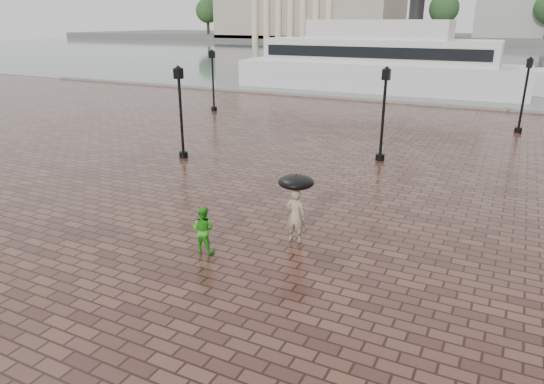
{
  "coord_description": "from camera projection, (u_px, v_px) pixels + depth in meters",
  "views": [
    {
      "loc": [
        8.65,
        -9.14,
        6.56
      ],
      "look_at": [
        2.13,
        3.81,
        1.4
      ],
      "focal_mm": 32.0,
      "sensor_mm": 36.0,
      "label": 1
    }
  ],
  "objects": [
    {
      "name": "harbour_water",
      "position": [
        473.0,
        57.0,
        90.98
      ],
      "size": [
        240.0,
        240.0,
        0.0
      ],
      "primitive_type": "plane",
      "color": "#4C585C",
      "rests_on": "ground"
    },
    {
      "name": "quay_edge",
      "position": [
        401.0,
        103.0,
        40.49
      ],
      "size": [
        80.0,
        0.6,
        0.3
      ],
      "primitive_type": "cube",
      "color": "slate",
      "rests_on": "ground"
    },
    {
      "name": "street_lamps",
      "position": [
        322.0,
        97.0,
        28.14
      ],
      "size": [
        21.44,
        14.44,
        4.4
      ],
      "color": "black",
      "rests_on": "ground"
    },
    {
      "name": "umbrella",
      "position": [
        296.0,
        182.0,
        14.61
      ],
      "size": [
        1.1,
        1.1,
        1.15
      ],
      "color": "black",
      "rests_on": "ground"
    },
    {
      "name": "ferry_near",
      "position": [
        377.0,
        62.0,
        47.26
      ],
      "size": [
        27.55,
        6.9,
        9.01
      ],
      "rotation": [
        0.0,
        0.0,
        0.01
      ],
      "color": "silver",
      "rests_on": "ground"
    },
    {
      "name": "child_pedestrian",
      "position": [
        203.0,
        230.0,
        14.3
      ],
      "size": [
        0.75,
        0.61,
        1.45
      ],
      "primitive_type": "imported",
      "rotation": [
        0.0,
        0.0,
        3.24
      ],
      "color": "green",
      "rests_on": "ground"
    },
    {
      "name": "far_trees",
      "position": [
        495.0,
        8.0,
        126.53
      ],
      "size": [
        188.0,
        8.0,
        13.5
      ],
      "color": "#2D2119",
      "rests_on": "ground"
    },
    {
      "name": "ground",
      "position": [
        143.0,
        268.0,
        13.56
      ],
      "size": [
        300.0,
        300.0,
        0.0
      ],
      "primitive_type": "plane",
      "color": "#371D19",
      "rests_on": "ground"
    },
    {
      "name": "adult_pedestrian",
      "position": [
        295.0,
        215.0,
        14.97
      ],
      "size": [
        0.65,
        0.45,
        1.72
      ],
      "primitive_type": "imported",
      "rotation": [
        0.0,
        0.0,
        3.2
      ],
      "color": "tan",
      "rests_on": "ground"
    },
    {
      "name": "far_shore",
      "position": [
        495.0,
        39.0,
        147.86
      ],
      "size": [
        300.0,
        60.0,
        2.0
      ],
      "primitive_type": "cube",
      "color": "#4C4C47",
      "rests_on": "ground"
    }
  ]
}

